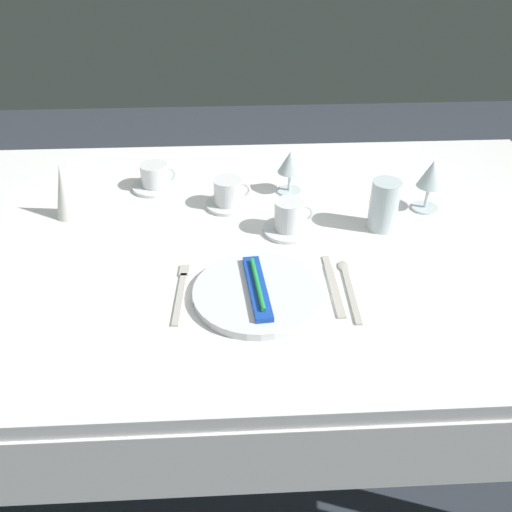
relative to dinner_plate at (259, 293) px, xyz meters
The scene contains 17 objects.
ground_plane 0.79m from the dinner_plate, 90.85° to the left, with size 6.00×6.00×0.00m, color #383D47.
dining_table 0.26m from the dinner_plate, 90.85° to the left, with size 1.80×1.11×0.74m.
dinner_plate is the anchor object (origin of this frame).
toothbrush_package 0.02m from the dinner_plate, ahead, with size 0.06×0.21×0.02m.
fork_outer 0.17m from the dinner_plate, behind, with size 0.03×0.20×0.00m.
dinner_knife 0.17m from the dinner_plate, ahead, with size 0.02×0.22×0.00m.
spoon_soup 0.20m from the dinner_plate, ahead, with size 0.03×0.22×0.01m.
saucer_left 0.27m from the dinner_plate, 70.78° to the left, with size 0.13×0.13×0.01m, color white.
coffee_cup_left 0.27m from the dinner_plate, 70.37° to the left, with size 0.10×0.07×0.07m.
saucer_right 0.39m from the dinner_plate, 98.96° to the left, with size 0.12×0.12×0.01m, color white.
coffee_cup_right 0.39m from the dinner_plate, 98.69° to the left, with size 0.10×0.08×0.07m.
saucer_far 0.57m from the dinner_plate, 117.92° to the left, with size 0.14×0.14×0.01m, color white.
coffee_cup_far 0.57m from the dinner_plate, 117.77° to the left, with size 0.10×0.08×0.06m.
wine_glass_centre 0.48m from the dinner_plate, 76.34° to the left, with size 0.07×0.07×0.12m.
wine_glass_left 0.58m from the dinner_plate, 36.54° to the left, with size 0.07×0.07×0.14m.
drink_tumbler 0.42m from the dinner_plate, 38.52° to the left, with size 0.07×0.07×0.13m.
napkin_folded 0.60m from the dinner_plate, 143.15° to the left, with size 0.07×0.07×0.15m, color white.
Camera 1 is at (-0.05, -1.12, 1.47)m, focal length 37.70 mm.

